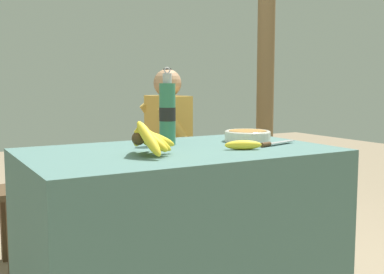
# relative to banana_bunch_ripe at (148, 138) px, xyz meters

# --- Properties ---
(market_counter) EXTENTS (1.23, 0.75, 0.78)m
(market_counter) POSITION_rel_banana_bunch_ripe_xyz_m (0.18, 0.10, -0.45)
(market_counter) COLOR #4C706B
(market_counter) RESTS_ON ground_plane
(banana_bunch_ripe) EXTENTS (0.18, 0.28, 0.14)m
(banana_bunch_ripe) POSITION_rel_banana_bunch_ripe_xyz_m (0.00, 0.00, 0.00)
(banana_bunch_ripe) COLOR #4C381E
(banana_bunch_ripe) RESTS_ON market_counter
(serving_bowl) EXTENTS (0.21, 0.21, 0.05)m
(serving_bowl) POSITION_rel_banana_bunch_ripe_xyz_m (0.58, 0.17, -0.04)
(serving_bowl) COLOR silver
(serving_bowl) RESTS_ON market_counter
(water_bottle) EXTENTS (0.07, 0.07, 0.34)m
(water_bottle) POSITION_rel_banana_bunch_ripe_xyz_m (0.20, 0.25, 0.08)
(water_bottle) COLOR #337556
(water_bottle) RESTS_ON market_counter
(loose_banana_front) EXTENTS (0.15, 0.10, 0.04)m
(loose_banana_front) POSITION_rel_banana_bunch_ripe_xyz_m (0.40, -0.05, -0.04)
(loose_banana_front) COLOR yellow
(loose_banana_front) RESTS_ON market_counter
(knife) EXTENTS (0.22, 0.09, 0.02)m
(knife) POSITION_rel_banana_bunch_ripe_xyz_m (0.58, -0.01, -0.05)
(knife) COLOR #BCBCC1
(knife) RESTS_ON market_counter
(wooden_bench) EXTENTS (1.51, 0.32, 0.45)m
(wooden_bench) POSITION_rel_banana_bunch_ripe_xyz_m (0.34, 1.19, -0.46)
(wooden_bench) COLOR #4C3823
(wooden_bench) RESTS_ON ground_plane
(seated_vendor) EXTENTS (0.42, 0.40, 1.14)m
(seated_vendor) POSITION_rel_banana_bunch_ripe_xyz_m (0.62, 1.17, -0.18)
(seated_vendor) COLOR #564C60
(seated_vendor) RESTS_ON ground_plane
(banana_bunch_green) EXTENTS (0.16, 0.23, 0.11)m
(banana_bunch_green) POSITION_rel_banana_bunch_ripe_xyz_m (-0.05, 1.19, -0.33)
(banana_bunch_green) COLOR #4C381E
(banana_bunch_green) RESTS_ON wooden_bench
(support_post_far) EXTENTS (0.13, 0.13, 2.73)m
(support_post_far) POSITION_rel_banana_bunch_ripe_xyz_m (1.61, 1.35, 0.52)
(support_post_far) COLOR brown
(support_post_far) RESTS_ON ground_plane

